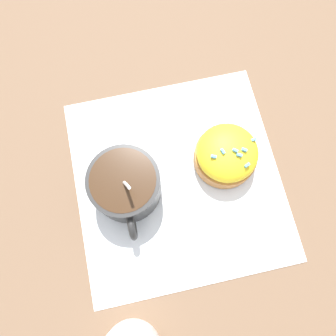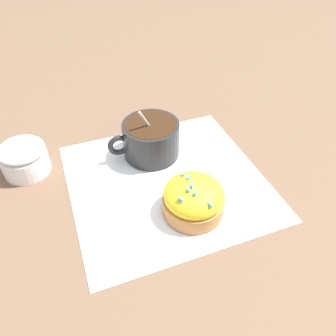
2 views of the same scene
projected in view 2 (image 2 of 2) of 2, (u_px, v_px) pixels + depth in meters
ground_plane at (167, 181)px, 0.52m from camera, size 3.00×3.00×0.00m
paper_napkin at (167, 181)px, 0.52m from camera, size 0.29×0.30×0.00m
coffee_cup at (149, 138)px, 0.54m from camera, size 0.09×0.12×0.09m
frosted_pastry at (194, 198)px, 0.45m from camera, size 0.09×0.09×0.06m
sugar_bowl at (24, 157)px, 0.52m from camera, size 0.07×0.07×0.06m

